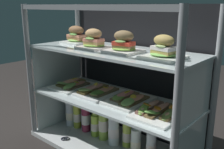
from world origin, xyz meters
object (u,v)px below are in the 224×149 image
plated_roll_sandwich_mid_right (163,50)px  juice_bottle_back_left (103,125)px  juice_bottle_back_center (95,125)px  kitchen_scissors (66,137)px  open_sandwich_tray_near_left_corner (98,91)px  juice_bottle_front_right_end (127,134)px  juice_bottle_back_right (114,130)px  juice_bottle_front_fourth (86,118)px  open_sandwich_tray_mid_left (129,99)px  juice_bottle_near_post (77,115)px  open_sandwich_tray_center (159,112)px  juice_bottle_tucked_behind (151,145)px  open_sandwich_tray_mid_right (72,84)px  juice_bottle_front_middle (136,141)px  juice_bottle_front_left_end (70,113)px  plated_roll_sandwich_right_of_center (76,36)px  plated_roll_sandwich_near_left_corner (94,41)px  plated_roll_sandwich_far_left (124,45)px

plated_roll_sandwich_mid_right → juice_bottle_back_left: (-0.46, 0.06, -0.57)m
juice_bottle_back_center → kitchen_scissors: 0.22m
open_sandwich_tray_near_left_corner → juice_bottle_front_right_end: (0.21, 0.04, -0.26)m
juice_bottle_back_left → juice_bottle_back_right: bearing=-3.4°
juice_bottle_back_center → open_sandwich_tray_near_left_corner: bearing=-11.5°
plated_roll_sandwich_mid_right → juice_bottle_front_fourth: plated_roll_sandwich_mid_right is taller
kitchen_scissors → juice_bottle_front_right_end: bearing=26.8°
open_sandwich_tray_mid_left → juice_bottle_front_fourth: 0.46m
plated_roll_sandwich_mid_right → juice_bottle_near_post: (-0.73, 0.06, -0.58)m
open_sandwich_tray_center → open_sandwich_tray_near_left_corner: bearing=175.8°
open_sandwich_tray_mid_left → juice_bottle_back_left: size_ratio=1.24×
open_sandwich_tray_center → juice_bottle_tucked_behind: size_ratio=1.28×
open_sandwich_tray_mid_right → open_sandwich_tray_mid_left: size_ratio=1.00×
open_sandwich_tray_near_left_corner → juice_bottle_front_fourth: size_ratio=1.19×
juice_bottle_front_fourth → juice_bottle_back_center: 0.10m
open_sandwich_tray_mid_right → juice_bottle_front_middle: bearing=2.2°
juice_bottle_near_post → juice_bottle_back_right: bearing=-1.2°
juice_bottle_back_center → juice_bottle_back_right: (0.17, -0.00, 0.02)m
open_sandwich_tray_center → juice_bottle_front_left_end: 0.83m
open_sandwich_tray_mid_right → plated_roll_sandwich_right_of_center: bearing=77.3°
juice_bottle_back_center → juice_bottle_back_left: 0.08m
plated_roll_sandwich_right_of_center → juice_bottle_front_right_end: bearing=0.9°
plated_roll_sandwich_right_of_center → open_sandwich_tray_mid_left: plated_roll_sandwich_right_of_center is taller
juice_bottle_front_left_end → juice_bottle_near_post: (0.07, 0.01, 0.00)m
open_sandwich_tray_near_left_corner → open_sandwich_tray_center: 0.49m
plated_roll_sandwich_mid_right → juice_bottle_back_left: 0.74m
open_sandwich_tray_mid_left → juice_bottle_front_fourth: bearing=179.2°
juice_bottle_front_fourth → juice_bottle_back_right: 0.28m
plated_roll_sandwich_right_of_center → juice_bottle_back_left: (0.27, -0.03, -0.58)m
plated_roll_sandwich_near_left_corner → juice_bottle_back_center: bearing=135.0°
plated_roll_sandwich_near_left_corner → open_sandwich_tray_center: bearing=1.1°
plated_roll_sandwich_mid_right → open_sandwich_tray_center: 0.33m
plated_roll_sandwich_near_left_corner → juice_bottle_near_post: bearing=166.6°
juice_bottle_back_right → juice_bottle_tucked_behind: (0.28, 0.01, -0.01)m
plated_roll_sandwich_right_of_center → open_sandwich_tray_mid_right: plated_roll_sandwich_right_of_center is taller
open_sandwich_tray_mid_left → plated_roll_sandwich_right_of_center: bearing=176.9°
juice_bottle_tucked_behind → juice_bottle_front_right_end: bearing=172.7°
open_sandwich_tray_center → plated_roll_sandwich_mid_right: bearing=-47.1°
open_sandwich_tray_center → juice_bottle_back_center: bearing=175.2°
juice_bottle_near_post → juice_bottle_front_fourth: size_ratio=0.96×
juice_bottle_front_left_end → kitchen_scissors: juice_bottle_front_left_end is taller
open_sandwich_tray_mid_left → plated_roll_sandwich_near_left_corner: bearing=-166.4°
juice_bottle_front_fourth → juice_bottle_front_right_end: juice_bottle_front_fourth is taller
plated_roll_sandwich_near_left_corner → juice_bottle_front_fourth: size_ratio=0.69×
open_sandwich_tray_mid_right → juice_bottle_front_middle: size_ratio=1.36×
juice_bottle_front_middle → plated_roll_sandwich_right_of_center: bearing=177.5°
juice_bottle_back_center → juice_bottle_front_left_end: bearing=-179.7°
open_sandwich_tray_near_left_corner → juice_bottle_back_right: size_ratio=1.16×
open_sandwich_tray_mid_right → juice_bottle_near_post: 0.24m
plated_roll_sandwich_far_left → open_sandwich_tray_near_left_corner: size_ratio=0.62×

